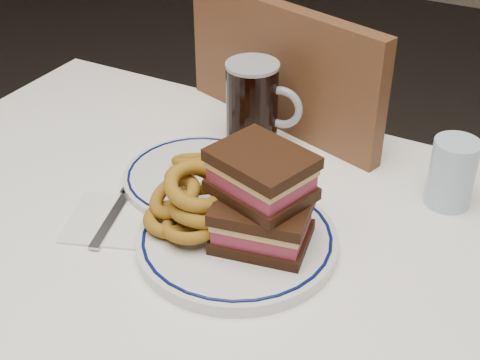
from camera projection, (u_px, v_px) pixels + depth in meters
The scene contains 11 objects.
dining_table at pixel (216, 290), 1.07m from camera, with size 1.27×0.87×0.75m.
chair_far at pixel (315, 188), 1.50m from camera, with size 0.57×0.57×0.99m.
main_plate at pixel (237, 240), 0.99m from camera, with size 0.30×0.30×0.02m.
reuben_sandwich at pixel (262, 199), 0.94m from camera, with size 0.17×0.15×0.14m.
onion_rings_main at pixel (192, 203), 0.98m from camera, with size 0.15×0.13×0.10m.
ketchup_ramekin at pixel (261, 194), 1.04m from camera, with size 0.06×0.06×0.04m.
beer_mug at pixel (254, 104), 1.20m from camera, with size 0.14×0.10×0.16m.
water_glass at pixel (452, 173), 1.06m from camera, with size 0.07×0.07×0.11m, color #A8BFD9.
far_plate at pixel (198, 177), 1.13m from camera, with size 0.25×0.25×0.02m.
onion_rings_far at pixel (197, 171), 1.12m from camera, with size 0.12×0.11×0.05m.
napkin_fork at pixel (113, 218), 1.05m from camera, with size 0.17×0.19×0.01m.
Camera 1 is at (0.41, -0.68, 1.39)m, focal length 50.00 mm.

